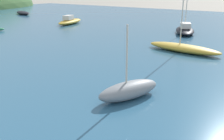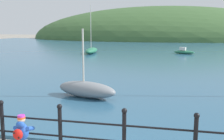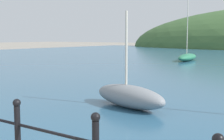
{
  "view_description": "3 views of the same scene",
  "coord_description": "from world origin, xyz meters",
  "px_view_note": "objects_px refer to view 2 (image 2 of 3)",
  "views": [
    {
      "loc": [
        -9.03,
        1.0,
        4.02
      ],
      "look_at": [
        -2.13,
        6.47,
        1.28
      ],
      "focal_mm": 42.0,
      "sensor_mm": 36.0,
      "label": 1
    },
    {
      "loc": [
        1.61,
        -3.78,
        2.89
      ],
      "look_at": [
        -0.51,
        6.19,
        1.24
      ],
      "focal_mm": 42.0,
      "sensor_mm": 36.0,
      "label": 2
    },
    {
      "loc": [
        3.02,
        -1.46,
        2.12
      ],
      "look_at": [
        -1.62,
        5.33,
        1.25
      ],
      "focal_mm": 50.0,
      "sensor_mm": 36.0,
      "label": 3
    }
  ],
  "objects_px": {
    "child_in_coat": "(22,133)",
    "boat_nearest_quay": "(91,50)",
    "boat_mid_harbor": "(184,52)",
    "boat_green_fishing": "(86,89)"
  },
  "relations": [
    {
      "from": "child_in_coat",
      "to": "boat_nearest_quay",
      "type": "distance_m",
      "value": 23.51
    },
    {
      "from": "child_in_coat",
      "to": "boat_green_fishing",
      "type": "distance_m",
      "value": 4.96
    },
    {
      "from": "boat_mid_harbor",
      "to": "boat_green_fishing",
      "type": "xyz_separation_m",
      "value": [
        -4.92,
        -19.3,
        0.1
      ]
    },
    {
      "from": "boat_green_fishing",
      "to": "boat_mid_harbor",
      "type": "bearing_deg",
      "value": 75.7
    },
    {
      "from": "boat_nearest_quay",
      "to": "child_in_coat",
      "type": "bearing_deg",
      "value": -77.29
    },
    {
      "from": "child_in_coat",
      "to": "boat_nearest_quay",
      "type": "relative_size",
      "value": 0.19
    },
    {
      "from": "child_in_coat",
      "to": "boat_nearest_quay",
      "type": "height_order",
      "value": "boat_nearest_quay"
    },
    {
      "from": "child_in_coat",
      "to": "boat_mid_harbor",
      "type": "distance_m",
      "value": 24.74
    },
    {
      "from": "boat_nearest_quay",
      "to": "boat_green_fishing",
      "type": "height_order",
      "value": "boat_nearest_quay"
    },
    {
      "from": "boat_nearest_quay",
      "to": "boat_mid_harbor",
      "type": "bearing_deg",
      "value": 7.58
    }
  ]
}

